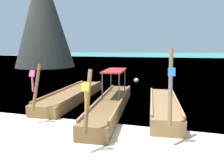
# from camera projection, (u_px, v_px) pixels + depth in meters

# --- Properties ---
(ground) EXTENTS (120.00, 120.00, 0.00)m
(ground) POSITION_uv_depth(u_px,v_px,m) (74.00, 147.00, 6.03)
(ground) COLOR beige
(sea_water) EXTENTS (120.00, 120.00, 0.00)m
(sea_water) POSITION_uv_depth(u_px,v_px,m) (161.00, 57.00, 65.04)
(sea_water) COLOR #2DB29E
(sea_water) RESTS_ON ground
(longtail_boat_pink_ribbon) EXTENTS (1.58, 7.03, 2.22)m
(longtail_boat_pink_ribbon) POSITION_uv_depth(u_px,v_px,m) (73.00, 95.00, 11.43)
(longtail_boat_pink_ribbon) COLOR brown
(longtail_boat_pink_ribbon) RESTS_ON ground
(longtail_boat_orange_ribbon) EXTENTS (1.66, 7.35, 2.24)m
(longtail_boat_orange_ribbon) POSITION_uv_depth(u_px,v_px,m) (111.00, 104.00, 9.41)
(longtail_boat_orange_ribbon) COLOR brown
(longtail_boat_orange_ribbon) RESTS_ON ground
(longtail_boat_blue_ribbon) EXTENTS (1.55, 5.72, 2.85)m
(longtail_boat_blue_ribbon) POSITION_uv_depth(u_px,v_px,m) (163.00, 107.00, 9.04)
(longtail_boat_blue_ribbon) COLOR olive
(longtail_boat_blue_ribbon) RESTS_ON ground
(karst_rock) EXTENTS (8.68, 8.68, 14.78)m
(karst_rock) POSITION_uv_depth(u_px,v_px,m) (43.00, 18.00, 30.40)
(karst_rock) COLOR #383833
(karst_rock) RESTS_ON ground
(mooring_buoy_near) EXTENTS (0.38, 0.38, 0.38)m
(mooring_buoy_near) POSITION_uv_depth(u_px,v_px,m) (136.00, 80.00, 17.07)
(mooring_buoy_near) COLOR white
(mooring_buoy_near) RESTS_ON sea_water
(mooring_buoy_far) EXTENTS (0.46, 0.46, 0.46)m
(mooring_buoy_far) POSITION_uv_depth(u_px,v_px,m) (123.00, 71.00, 23.42)
(mooring_buoy_far) COLOR #EA5119
(mooring_buoy_far) RESTS_ON sea_water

